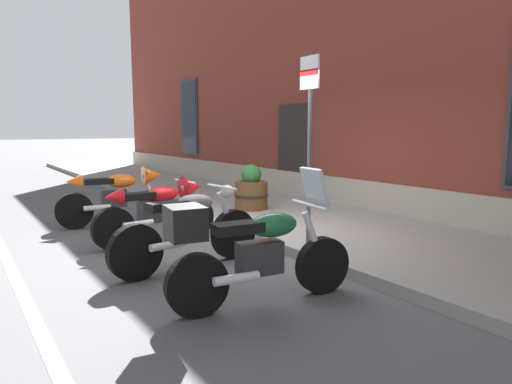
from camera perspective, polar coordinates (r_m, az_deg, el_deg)
ground_plane at (r=6.99m, az=-0.87°, el=-6.34°), size 140.00×140.00×0.00m
sidewalk at (r=7.93m, az=8.69°, el=-4.17°), size 33.96×3.15×0.14m
lane_stripe at (r=5.93m, az=-28.03°, el=-9.92°), size 33.96×0.12×0.01m
brick_pub_facade at (r=11.55m, az=26.71°, el=18.37°), size 27.96×6.00×7.95m
motorcycle_orange_sport at (r=8.48m, az=-16.73°, el=-0.19°), size 0.62×2.06×1.05m
motorcycle_red_sport at (r=7.03m, az=-11.92°, el=-1.89°), size 0.62×1.99×0.99m
motorcycle_grey_naked at (r=5.67m, az=-8.43°, el=-4.72°), size 0.62×2.08×1.00m
motorcycle_green_touring at (r=4.41m, az=-0.31°, el=-7.45°), size 0.70×2.00×1.34m
parking_sign at (r=6.30m, az=6.78°, el=8.63°), size 0.36×0.07×2.59m
barrel_planter at (r=8.97m, az=-0.61°, el=0.13°), size 0.69×0.69×0.89m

